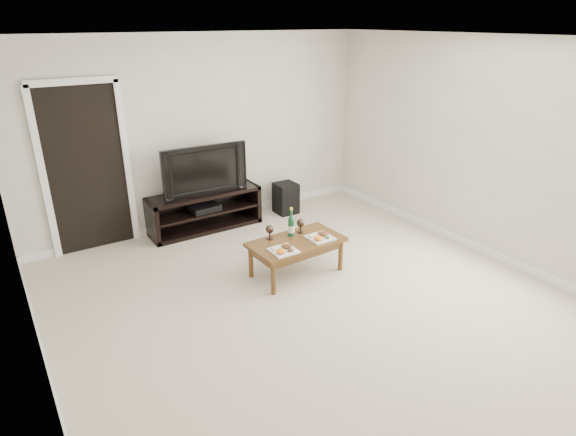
# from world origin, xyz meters

# --- Properties ---
(floor) EXTENTS (5.50, 5.50, 0.00)m
(floor) POSITION_xyz_m (0.00, 0.00, 0.00)
(floor) COLOR beige
(floor) RESTS_ON ground
(back_wall) EXTENTS (5.00, 0.04, 2.60)m
(back_wall) POSITION_xyz_m (0.00, 2.77, 1.30)
(back_wall) COLOR silver
(back_wall) RESTS_ON ground
(ceiling) EXTENTS (5.00, 5.50, 0.04)m
(ceiling) POSITION_xyz_m (0.00, 0.00, 2.62)
(ceiling) COLOR white
(ceiling) RESTS_ON back_wall
(doorway) EXTENTS (0.90, 0.02, 2.05)m
(doorway) POSITION_xyz_m (-1.55, 2.73, 1.02)
(doorway) COLOR black
(doorway) RESTS_ON ground
(media_console) EXTENTS (1.56, 0.45, 0.55)m
(media_console) POSITION_xyz_m (-0.14, 2.50, 0.28)
(media_console) COLOR black
(media_console) RESTS_ON ground
(television) EXTENTS (1.18, 0.20, 0.67)m
(television) POSITION_xyz_m (-0.14, 2.50, 0.89)
(television) COLOR black
(television) RESTS_ON media_console
(av_receiver) EXTENTS (0.42, 0.32, 0.08)m
(av_receiver) POSITION_xyz_m (-0.15, 2.48, 0.33)
(av_receiver) COLOR black
(av_receiver) RESTS_ON media_console
(subwoofer) EXTENTS (0.32, 0.32, 0.47)m
(subwoofer) POSITION_xyz_m (1.14, 2.40, 0.23)
(subwoofer) COLOR black
(subwoofer) RESTS_ON ground
(coffee_table) EXTENTS (1.09, 0.62, 0.42)m
(coffee_table) POSITION_xyz_m (0.21, 0.74, 0.21)
(coffee_table) COLOR #503616
(coffee_table) RESTS_ON ground
(plate_left) EXTENTS (0.27, 0.27, 0.07)m
(plate_left) POSITION_xyz_m (-0.06, 0.58, 0.45)
(plate_left) COLOR white
(plate_left) RESTS_ON coffee_table
(plate_right) EXTENTS (0.27, 0.27, 0.07)m
(plate_right) POSITION_xyz_m (0.47, 0.63, 0.45)
(plate_right) COLOR white
(plate_right) RESTS_ON coffee_table
(wine_bottle) EXTENTS (0.07, 0.07, 0.35)m
(wine_bottle) POSITION_xyz_m (0.23, 0.88, 0.59)
(wine_bottle) COLOR #103C22
(wine_bottle) RESTS_ON coffee_table
(goblet_left) EXTENTS (0.09, 0.09, 0.17)m
(goblet_left) POSITION_xyz_m (-0.02, 0.94, 0.51)
(goblet_left) COLOR #35251C
(goblet_left) RESTS_ON coffee_table
(goblet_right) EXTENTS (0.09, 0.09, 0.17)m
(goblet_right) POSITION_xyz_m (0.38, 0.89, 0.51)
(goblet_right) COLOR #35251C
(goblet_right) RESTS_ON coffee_table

